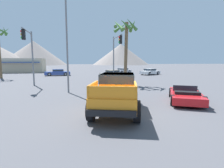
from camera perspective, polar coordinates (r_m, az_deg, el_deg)
ground_plane at (r=8.60m, az=2.70°, el=-9.85°), size 320.00×320.00×0.00m
orange_pickup_truck at (r=9.13m, az=1.58°, el=-1.83°), size 3.36×5.41×1.89m
red_convertible_car at (r=12.10m, az=22.87°, el=-3.47°), size 3.58×4.52×0.97m
parked_car_white at (r=34.54m, az=12.34°, el=3.96°), size 4.54×3.54×1.17m
parked_car_tan at (r=28.64m, az=0.07°, el=3.44°), size 4.31×3.62×1.15m
parked_car_blue at (r=33.33m, az=-17.31°, el=3.67°), size 4.54×2.23×1.15m
parked_car_silver at (r=37.60m, az=3.53°, el=4.35°), size 4.31×3.69×1.13m
traffic_light_main at (r=21.35m, az=1.42°, el=11.17°), size 0.38×3.91×5.66m
traffic_light_crosswalk at (r=19.14m, az=-25.52°, el=10.80°), size 0.38×3.59×5.63m
street_lamp_post at (r=14.73m, az=-14.57°, el=15.40°), size 0.90×0.24×7.77m
palm_tree_tall at (r=19.94m, az=4.23°, el=15.53°), size 2.85×2.79×7.13m
storefront_building at (r=46.76m, az=-27.12°, el=5.45°), size 9.61×6.43×3.28m
distant_mountain_range at (r=132.50m, az=-24.68°, el=9.32°), size 144.97×68.08×17.72m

